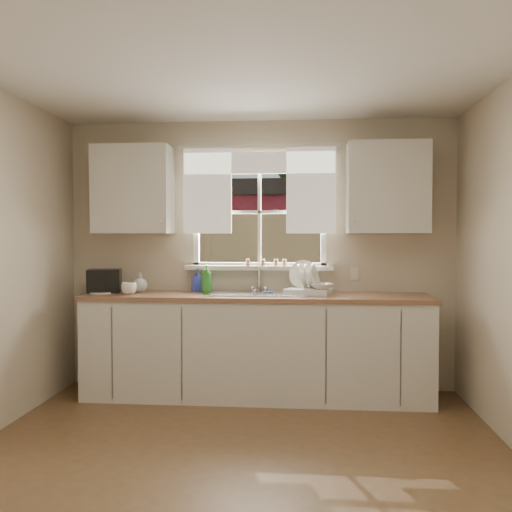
# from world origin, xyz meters

# --- Properties ---
(ground) EXTENTS (4.00, 4.00, 0.00)m
(ground) POSITION_xyz_m (0.00, 0.00, 0.00)
(ground) COLOR brown
(ground) RESTS_ON ground
(room_walls) EXTENTS (3.62, 4.02, 2.50)m
(room_walls) POSITION_xyz_m (0.00, -0.07, 1.24)
(room_walls) COLOR beige
(room_walls) RESTS_ON ground
(ceiling) EXTENTS (3.60, 4.00, 0.02)m
(ceiling) POSITION_xyz_m (0.00, 0.00, 2.50)
(ceiling) COLOR silver
(ceiling) RESTS_ON room_walls
(window) EXTENTS (1.38, 0.16, 1.06)m
(window) POSITION_xyz_m (0.00, 2.00, 1.49)
(window) COLOR white
(window) RESTS_ON room_walls
(curtains) EXTENTS (1.50, 0.03, 0.81)m
(curtains) POSITION_xyz_m (0.00, 1.95, 1.93)
(curtains) COLOR white
(curtains) RESTS_ON room_walls
(base_cabinets) EXTENTS (3.00, 0.62, 0.87)m
(base_cabinets) POSITION_xyz_m (0.00, 1.68, 0.43)
(base_cabinets) COLOR silver
(base_cabinets) RESTS_ON ground
(countertop) EXTENTS (3.04, 0.65, 0.04)m
(countertop) POSITION_xyz_m (0.00, 1.68, 0.89)
(countertop) COLOR #8B6145
(countertop) RESTS_ON base_cabinets
(upper_cabinet_left) EXTENTS (0.70, 0.33, 0.80)m
(upper_cabinet_left) POSITION_xyz_m (-1.15, 1.82, 1.85)
(upper_cabinet_left) COLOR silver
(upper_cabinet_left) RESTS_ON room_walls
(upper_cabinet_right) EXTENTS (0.70, 0.33, 0.80)m
(upper_cabinet_right) POSITION_xyz_m (1.15, 1.82, 1.85)
(upper_cabinet_right) COLOR silver
(upper_cabinet_right) RESTS_ON room_walls
(wall_outlet) EXTENTS (0.08, 0.01, 0.12)m
(wall_outlet) POSITION_xyz_m (0.88, 1.99, 1.08)
(wall_outlet) COLOR beige
(wall_outlet) RESTS_ON room_walls
(sill_jars) EXTENTS (0.38, 0.04, 0.06)m
(sill_jars) POSITION_xyz_m (0.08, 1.94, 1.18)
(sill_jars) COLOR brown
(sill_jars) RESTS_ON window
(backyard) EXTENTS (20.00, 10.00, 6.13)m
(backyard) POSITION_xyz_m (0.58, 8.42, 3.46)
(backyard) COLOR #335421
(backyard) RESTS_ON ground
(sink) EXTENTS (0.88, 0.52, 0.40)m
(sink) POSITION_xyz_m (0.00, 1.71, 0.84)
(sink) COLOR #B7B7BC
(sink) RESTS_ON countertop
(dish_rack) EXTENTS (0.45, 0.38, 0.30)m
(dish_rack) POSITION_xyz_m (0.46, 1.74, 0.98)
(dish_rack) COLOR silver
(dish_rack) RESTS_ON countertop
(bowl) EXTENTS (0.26, 0.26, 0.05)m
(bowl) POSITION_xyz_m (0.57, 1.69, 0.99)
(bowl) COLOR white
(bowl) RESTS_ON dish_rack
(soap_bottle_a) EXTENTS (0.11, 0.11, 0.25)m
(soap_bottle_a) POSITION_xyz_m (-0.46, 1.77, 1.04)
(soap_bottle_a) COLOR #2D832B
(soap_bottle_a) RESTS_ON countertop
(soap_bottle_b) EXTENTS (0.13, 0.13, 0.22)m
(soap_bottle_b) POSITION_xyz_m (-0.57, 1.89, 1.02)
(soap_bottle_b) COLOR #3443C5
(soap_bottle_b) RESTS_ON countertop
(soap_bottle_c) EXTENTS (0.18, 0.18, 0.18)m
(soap_bottle_c) POSITION_xyz_m (-1.09, 1.81, 1.00)
(soap_bottle_c) COLOR beige
(soap_bottle_c) RESTS_ON countertop
(saucer) EXTENTS (0.20, 0.20, 0.01)m
(saucer) POSITION_xyz_m (-1.40, 1.65, 0.92)
(saucer) COLOR silver
(saucer) RESTS_ON countertop
(cup) EXTENTS (0.15, 0.15, 0.11)m
(cup) POSITION_xyz_m (-1.12, 1.58, 0.96)
(cup) COLOR white
(cup) RESTS_ON countertop
(black_appliance) EXTENTS (0.34, 0.31, 0.21)m
(black_appliance) POSITION_xyz_m (-1.40, 1.74, 1.02)
(black_appliance) COLOR black
(black_appliance) RESTS_ON countertop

